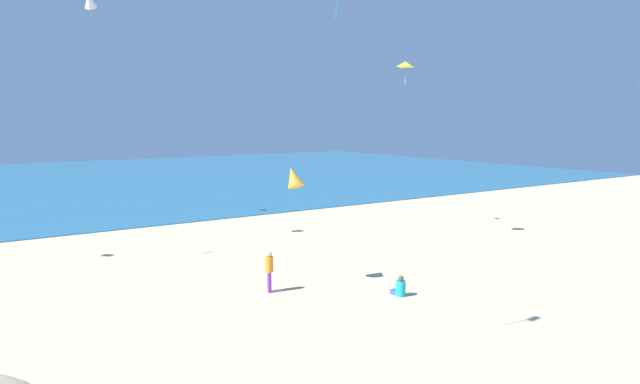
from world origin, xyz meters
name	(u,v)px	position (x,y,z in m)	size (l,w,h in m)	color
ground_plane	(245,314)	(0.00, 10.00, 0.00)	(120.00, 120.00, 0.00)	#C6B58C
ocean_water	(38,183)	(0.00, 57.36, 0.03)	(120.00, 60.00, 0.05)	#236084
person_0	(400,288)	(5.71, 8.56, 0.29)	(0.38, 0.63, 0.79)	#19ADB2
person_3	(269,268)	(1.87, 11.69, 0.92)	(0.44, 0.44, 1.60)	purple
kite_yellow	(405,64)	(12.14, 15.55, 9.39)	(0.88, 0.71, 1.19)	yellow
kite_white	(90,0)	(-1.74, 22.62, 12.23)	(0.94, 1.06, 1.23)	white
kite_orange	(293,177)	(3.08, 11.87, 4.34)	(0.78, 1.00, 1.29)	orange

